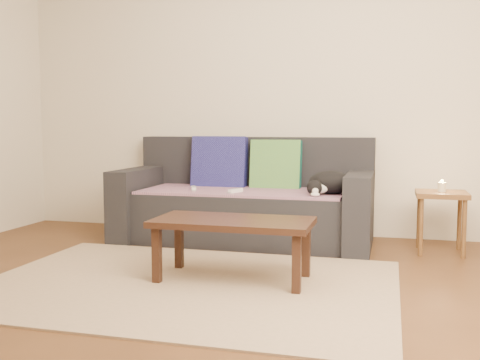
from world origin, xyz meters
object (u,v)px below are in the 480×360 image
object	(u,v)px
cat	(329,183)
wii_remote_b	(236,191)
wii_remote_a	(194,188)
coffee_table	(233,227)
side_table	(441,202)
sofa	(246,204)

from	to	relation	value
cat	wii_remote_b	bearing A→B (deg)	166.53
wii_remote_a	coffee_table	xyz separation A→B (m)	(0.63, -1.03, -0.11)
cat	side_table	world-z (taller)	cat
wii_remote_a	coffee_table	bearing A→B (deg)	-170.04
sofa	wii_remote_b	distance (m)	0.32
cat	side_table	xyz separation A→B (m)	(0.84, 0.11, -0.14)
wii_remote_b	coffee_table	xyz separation A→B (m)	(0.25, -0.97, -0.11)
sofa	cat	distance (m)	0.78
sofa	side_table	bearing A→B (deg)	-2.83
wii_remote_a	side_table	xyz separation A→B (m)	(1.95, 0.14, -0.07)
cat	side_table	size ratio (longest dim) A/B	0.92
sofa	wii_remote_b	size ratio (longest dim) A/B	14.00
cat	coffee_table	distance (m)	1.18
cat	wii_remote_b	world-z (taller)	cat
sofa	coffee_table	bearing A→B (deg)	-79.04
sofa	side_table	xyz separation A→B (m)	(1.56, -0.08, 0.08)
coffee_table	cat	bearing A→B (deg)	65.76
sofa	side_table	size ratio (longest dim) A/B	4.46
coffee_table	sofa	bearing A→B (deg)	100.96
wii_remote_b	side_table	xyz separation A→B (m)	(1.57, 0.20, -0.07)
wii_remote_b	coffee_table	size ratio (longest dim) A/B	0.15
sofa	wii_remote_a	size ratio (longest dim) A/B	14.00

